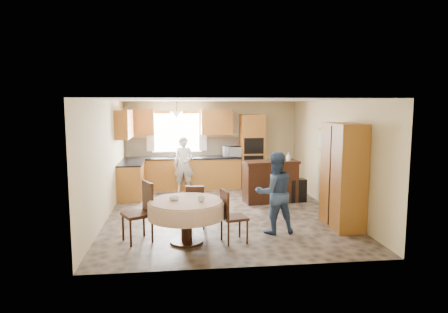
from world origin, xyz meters
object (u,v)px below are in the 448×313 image
chair_left (142,209)px  person_dining (275,193)px  person_sink (184,164)px  chair_right (230,213)px  sideboard (270,183)px  cupboard (343,176)px  dining_table (186,210)px  oven_tower (252,151)px  chair_back (196,205)px

chair_left → person_dining: person_dining is taller
person_sink → chair_right: bearing=-77.1°
sideboard → person_sink: (-2.10, 1.41, 0.28)m
cupboard → chair_right: (-2.32, -0.65, -0.51)m
chair_right → person_dining: (0.90, 0.43, 0.25)m
cupboard → person_sink: size_ratio=1.33×
sideboard → chair_right: sideboard is taller
sideboard → person_dining: size_ratio=0.88×
chair_right → person_dining: size_ratio=0.61×
chair_left → person_sink: person_sink is taller
chair_left → person_sink: bearing=142.1°
dining_table → chair_right: bearing=-5.3°
dining_table → person_dining: 1.71m
cupboard → person_sink: bearing=130.7°
cupboard → chair_left: (-3.86, -0.38, -0.44)m
oven_tower → person_sink: 2.03m
cupboard → person_dining: bearing=-171.1°
person_dining → chair_left: bearing=-2.4°
oven_tower → sideboard: oven_tower is taller
sideboard → chair_left: chair_left is taller
chair_left → chair_right: chair_left is taller
dining_table → person_dining: size_ratio=0.87×
cupboard → chair_left: cupboard is taller
chair_left → chair_right: size_ratio=1.12×
chair_right → sideboard: bearing=-39.6°
sideboard → dining_table: 3.45m
chair_left → chair_back: bearing=94.8°
sideboard → person_sink: bearing=139.4°
oven_tower → cupboard: oven_tower is taller
chair_back → chair_right: (0.56, -0.86, 0.04)m
sideboard → chair_left: (-2.92, -2.51, 0.10)m
dining_table → person_dining: bearing=12.1°
oven_tower → chair_right: oven_tower is taller
cupboard → chair_right: 2.46m
person_sink → person_dining: (1.62, -3.76, 0.00)m
dining_table → person_sink: 4.12m
dining_table → chair_back: bearing=75.9°
sideboard → chair_back: sideboard is taller
chair_left → person_sink: (0.82, 3.92, 0.19)m
dining_table → oven_tower: bearing=66.0°
sideboard → cupboard: 2.39m
cupboard → chair_back: 2.94m
sideboard → cupboard: cupboard is taller
cupboard → dining_table: size_ratio=1.54×
chair_back → person_dining: (1.46, -0.43, 0.29)m
sideboard → chair_left: bearing=-146.0°
person_dining → chair_right: bearing=19.4°
oven_tower → person_dining: bearing=-94.8°
sideboard → chair_back: size_ratio=1.57×
dining_table → chair_back: (0.20, 0.79, -0.11)m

